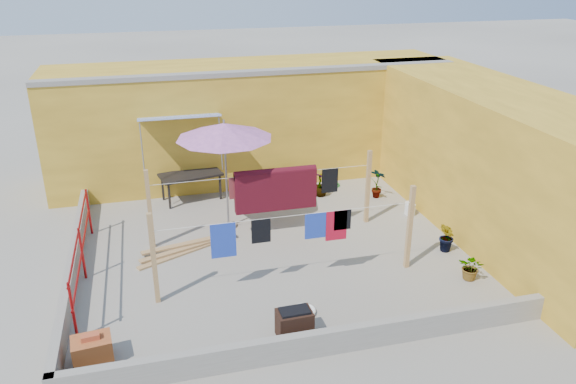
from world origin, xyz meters
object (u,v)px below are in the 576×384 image
object	(u,v)px
patio_umbrella	(224,131)
white_basin	(303,311)
brazier	(294,323)
green_hose	(331,184)
brick_stack	(92,350)
outdoor_table	(191,176)
water_jug_b	(409,208)
water_jug_a	(411,210)
plant_back_a	(282,178)

from	to	relation	value
patio_umbrella	white_basin	world-z (taller)	patio_umbrella
white_basin	patio_umbrella	bearing A→B (deg)	101.01
white_basin	brazier	bearing A→B (deg)	-118.79
patio_umbrella	green_hose	distance (m)	4.33
patio_umbrella	brazier	bearing A→B (deg)	-84.55
brick_stack	brazier	bearing A→B (deg)	-2.84
brick_stack	green_hose	distance (m)	8.52
outdoor_table	white_basin	size ratio (longest dim) A/B	3.68
outdoor_table	brick_stack	distance (m)	6.45
outdoor_table	water_jug_b	world-z (taller)	outdoor_table
brick_stack	white_basin	distance (m)	3.58
patio_umbrella	white_basin	size ratio (longest dim) A/B	6.15
patio_umbrella	white_basin	xyz separation A→B (m)	(0.74, -3.81, -2.29)
water_jug_b	green_hose	distance (m)	2.58
water_jug_b	patio_umbrella	bearing A→B (deg)	174.61
white_basin	water_jug_a	bearing A→B (deg)	41.71
patio_umbrella	outdoor_table	size ratio (longest dim) A/B	1.67
patio_umbrella	water_jug_b	bearing A→B (deg)	-5.39
patio_umbrella	water_jug_a	distance (m)	4.98
outdoor_table	white_basin	distance (m)	5.85
white_basin	water_jug_a	world-z (taller)	water_jug_a
white_basin	water_jug_a	size ratio (longest dim) A/B	1.37
water_jug_a	green_hose	world-z (taller)	water_jug_a
green_hose	plant_back_a	xyz separation A→B (m)	(-1.42, 0.00, 0.33)
brazier	green_hose	size ratio (longest dim) A/B	1.24
plant_back_a	brazier	bearing A→B (deg)	-102.13
green_hose	water_jug_b	bearing A→B (deg)	-60.61
outdoor_table	brick_stack	xyz separation A→B (m)	(-2.13, -6.07, -0.43)
green_hose	outdoor_table	bearing A→B (deg)	180.00
brazier	white_basin	world-z (taller)	brazier
brazier	water_jug_a	bearing A→B (deg)	44.00
patio_umbrella	outdoor_table	bearing A→B (deg)	110.17
outdoor_table	brazier	size ratio (longest dim) A/B	2.82
white_basin	water_jug_b	size ratio (longest dim) A/B	1.32
patio_umbrella	plant_back_a	bearing A→B (deg)	46.10
plant_back_a	brick_stack	bearing A→B (deg)	-126.95
patio_umbrella	brick_stack	distance (m)	5.50
white_basin	green_hose	distance (m)	6.14
patio_umbrella	brick_stack	size ratio (longest dim) A/B	4.32
patio_umbrella	plant_back_a	world-z (taller)	patio_umbrella
brazier	water_jug_a	world-z (taller)	brazier
outdoor_table	water_jug_a	distance (m)	5.65
outdoor_table	water_jug_b	size ratio (longest dim) A/B	4.84
outdoor_table	water_jug_b	xyz separation A→B (m)	(5.12, -2.25, -0.50)
white_basin	water_jug_a	distance (m)	4.96
water_jug_a	water_jug_b	size ratio (longest dim) A/B	0.96
patio_umbrella	brazier	world-z (taller)	patio_umbrella
patio_umbrella	plant_back_a	distance (m)	3.21
outdoor_table	plant_back_a	xyz separation A→B (m)	(2.43, 0.00, -0.30)
green_hose	plant_back_a	distance (m)	1.46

